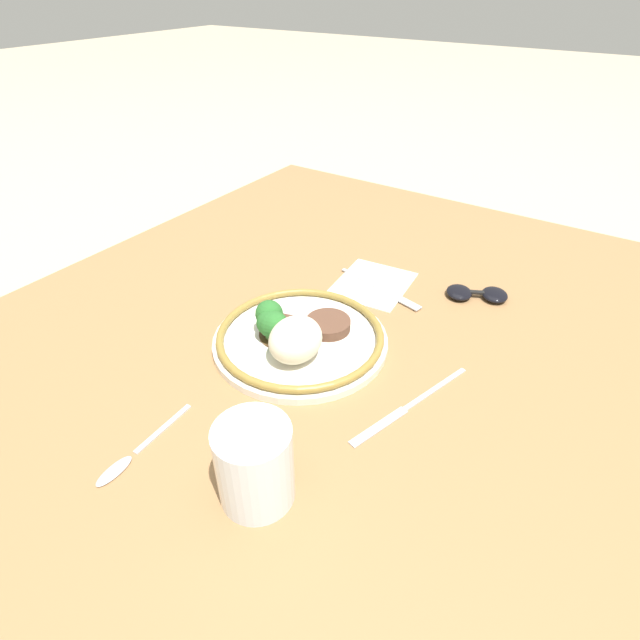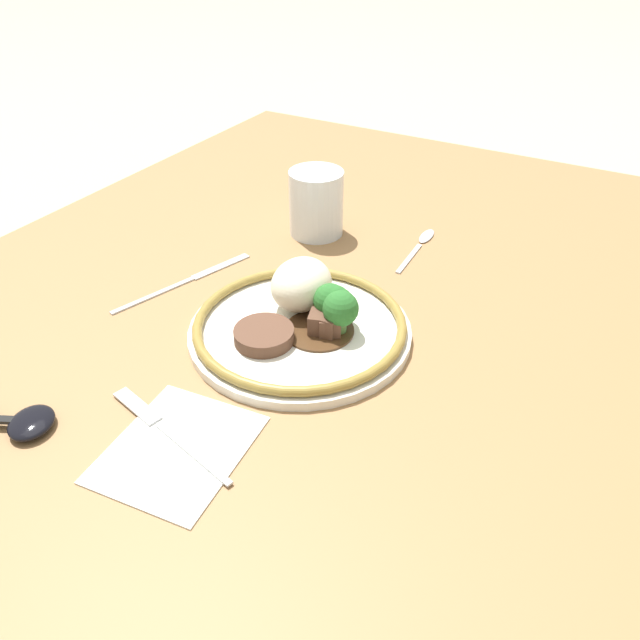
# 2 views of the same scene
# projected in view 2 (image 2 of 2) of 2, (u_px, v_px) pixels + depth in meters

# --- Properties ---
(ground_plane) EXTENTS (8.00, 8.00, 0.00)m
(ground_plane) POSITION_uv_depth(u_px,v_px,m) (307.00, 342.00, 0.80)
(ground_plane) COLOR tan
(dining_table) EXTENTS (1.42, 1.06, 0.03)m
(dining_table) POSITION_uv_depth(u_px,v_px,m) (306.00, 332.00, 0.79)
(dining_table) COLOR olive
(dining_table) RESTS_ON ground
(napkin) EXTENTS (0.16, 0.14, 0.00)m
(napkin) POSITION_uv_depth(u_px,v_px,m) (177.00, 448.00, 0.60)
(napkin) COLOR silver
(napkin) RESTS_ON dining_table
(plate) EXTENTS (0.27, 0.27, 0.08)m
(plate) POSITION_uv_depth(u_px,v_px,m) (304.00, 318.00, 0.75)
(plate) COLOR silver
(plate) RESTS_ON dining_table
(juice_glass) EXTENTS (0.08, 0.08, 0.10)m
(juice_glass) POSITION_uv_depth(u_px,v_px,m) (316.00, 207.00, 0.95)
(juice_glass) COLOR yellow
(juice_glass) RESTS_ON dining_table
(fork) EXTENTS (0.06, 0.18, 0.00)m
(fork) POSITION_uv_depth(u_px,v_px,m) (159.00, 425.00, 0.63)
(fork) COLOR #B7B7BC
(fork) RESTS_ON napkin
(knife) EXTENTS (0.21, 0.07, 0.00)m
(knife) POSITION_uv_depth(u_px,v_px,m) (189.00, 280.00, 0.86)
(knife) COLOR #B7B7BC
(knife) RESTS_ON dining_table
(spoon) EXTENTS (0.15, 0.02, 0.01)m
(spoon) POSITION_uv_depth(u_px,v_px,m) (422.00, 241.00, 0.95)
(spoon) COLOR #B7B7BC
(spoon) RESTS_ON dining_table
(sunglasses) EXTENTS (0.09, 0.12, 0.02)m
(sunglasses) POSITION_uv_depth(u_px,v_px,m) (2.00, 421.00, 0.62)
(sunglasses) COLOR black
(sunglasses) RESTS_ON dining_table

